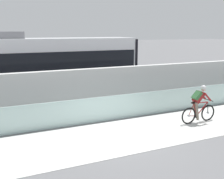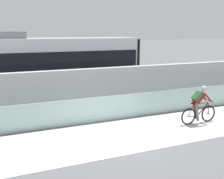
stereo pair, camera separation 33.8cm
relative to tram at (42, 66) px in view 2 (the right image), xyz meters
The scene contains 8 objects.
ground_plane 7.30m from the tram, 76.34° to the right, with size 200.00×200.00×0.00m, color slate.
bike_path_deck 7.30m from the tram, 76.34° to the right, with size 32.00×3.20×0.01m, color silver.
glass_parapet 5.44m from the tram, 71.59° to the right, with size 32.00×0.05×1.09m, color silver.
concrete_barrier_wall 3.71m from the tram, 62.52° to the right, with size 32.00×0.36×2.07m, color silver.
tram_rail_near 2.62m from the tram, 23.32° to the right, with size 32.00×0.08×0.01m, color #595654.
tram_rail_far 2.62m from the tram, 23.32° to the left, with size 32.00×0.08×0.01m, color #595654.
tram is the anchor object (origin of this frame).
cyclist_on_bike 8.77m from the tram, 51.99° to the right, with size 1.77×0.58×1.61m.
Camera 2 is at (-4.00, -8.76, 3.83)m, focal length 43.86 mm.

